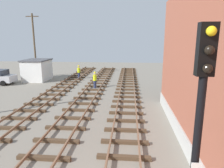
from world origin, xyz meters
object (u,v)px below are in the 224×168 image
at_px(signal_mast, 199,122).
at_px(utility_pole_far, 34,45).
at_px(track_worker_foreground, 95,80).
at_px(track_worker_distant, 79,72).
at_px(control_hut, 37,70).

height_order(signal_mast, utility_pole_far, utility_pole_far).
relative_size(track_worker_foreground, track_worker_distant, 1.00).
distance_m(signal_mast, utility_pole_far, 27.99).
bearing_deg(utility_pole_far, signal_mast, -57.46).
bearing_deg(control_hut, utility_pole_far, 117.61).
relative_size(control_hut, track_worker_foreground, 2.03).
bearing_deg(utility_pole_far, track_worker_distant, -8.14).
bearing_deg(track_worker_distant, track_worker_foreground, -59.01).
xyz_separation_m(signal_mast, utility_pole_far, (-15.04, 23.58, 1.02)).
xyz_separation_m(signal_mast, control_hut, (-13.77, 21.15, -2.19)).
bearing_deg(signal_mast, utility_pole_far, 122.54).
xyz_separation_m(signal_mast, track_worker_distant, (-8.55, 22.65, -2.65)).
height_order(signal_mast, control_hut, signal_mast).
height_order(control_hut, track_worker_foreground, control_hut).
relative_size(signal_mast, track_worker_distant, 3.06).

